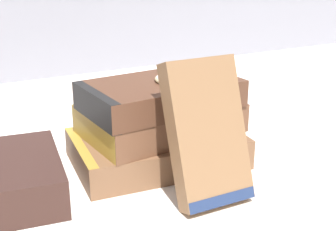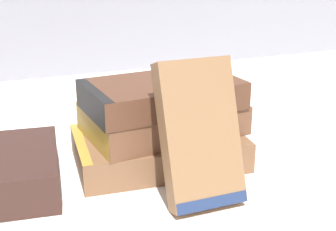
{
  "view_description": "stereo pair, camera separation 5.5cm",
  "coord_description": "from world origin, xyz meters",
  "px_view_note": "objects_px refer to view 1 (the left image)",
  "views": [
    {
      "loc": [
        -0.24,
        -0.49,
        0.26
      ],
      "look_at": [
        0.01,
        -0.01,
        0.07
      ],
      "focal_mm": 50.0,
      "sensor_mm": 36.0,
      "label": 1
    },
    {
      "loc": [
        -0.19,
        -0.51,
        0.26
      ],
      "look_at": [
        0.01,
        -0.01,
        0.07
      ],
      "focal_mm": 50.0,
      "sensor_mm": 36.0,
      "label": 2
    }
  ],
  "objects_px": {
    "book_flat_bottom": "(153,149)",
    "book_flat_top": "(157,95)",
    "book_leaning_front": "(207,137)",
    "book_flat_middle": "(157,119)",
    "pocket_watch": "(176,79)"
  },
  "relations": [
    {
      "from": "book_flat_bottom",
      "to": "book_flat_top",
      "type": "height_order",
      "value": "book_flat_top"
    },
    {
      "from": "book_leaning_front",
      "to": "book_flat_top",
      "type": "bearing_deg",
      "value": 93.78
    },
    {
      "from": "book_flat_middle",
      "to": "book_flat_top",
      "type": "distance_m",
      "value": 0.04
    },
    {
      "from": "book_flat_bottom",
      "to": "book_flat_top",
      "type": "xyz_separation_m",
      "value": [
        0.01,
        -0.0,
        0.07
      ]
    },
    {
      "from": "book_flat_bottom",
      "to": "book_flat_middle",
      "type": "xyz_separation_m",
      "value": [
        0.01,
        0.01,
        0.04
      ]
    },
    {
      "from": "book_flat_bottom",
      "to": "book_leaning_front",
      "type": "xyz_separation_m",
      "value": [
        0.01,
        -0.11,
        0.05
      ]
    },
    {
      "from": "book_leaning_front",
      "to": "pocket_watch",
      "type": "relative_size",
      "value": 3.01
    },
    {
      "from": "book_flat_bottom",
      "to": "pocket_watch",
      "type": "height_order",
      "value": "pocket_watch"
    },
    {
      "from": "book_flat_middle",
      "to": "pocket_watch",
      "type": "distance_m",
      "value": 0.06
    },
    {
      "from": "book_flat_bottom",
      "to": "book_flat_middle",
      "type": "height_order",
      "value": "book_flat_middle"
    },
    {
      "from": "book_flat_bottom",
      "to": "book_leaning_front",
      "type": "height_order",
      "value": "book_leaning_front"
    },
    {
      "from": "book_flat_top",
      "to": "book_leaning_front",
      "type": "distance_m",
      "value": 0.11
    },
    {
      "from": "book_flat_top",
      "to": "pocket_watch",
      "type": "xyz_separation_m",
      "value": [
        0.02,
        -0.01,
        0.02
      ]
    },
    {
      "from": "pocket_watch",
      "to": "book_flat_middle",
      "type": "bearing_deg",
      "value": 130.62
    },
    {
      "from": "book_flat_top",
      "to": "book_flat_bottom",
      "type": "bearing_deg",
      "value": 154.67
    }
  ]
}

